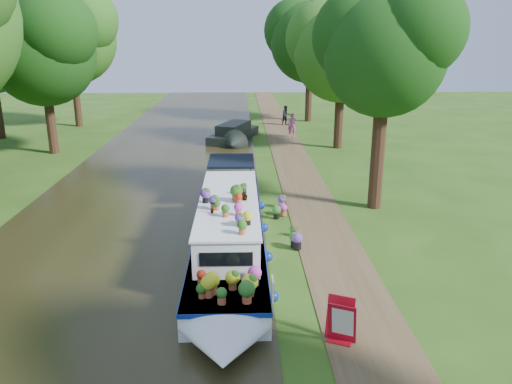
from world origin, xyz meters
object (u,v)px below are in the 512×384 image
(second_boat, at_px, (234,133))
(pedestrian_dark, at_px, (286,115))
(sandwich_board, at_px, (341,323))
(pedestrian_pink, at_px, (292,125))
(plant_boat, at_px, (229,229))

(second_boat, height_order, pedestrian_dark, pedestrian_dark)
(sandwich_board, xyz_separation_m, pedestrian_dark, (1.42, 30.60, 0.33))
(second_boat, xyz_separation_m, pedestrian_pink, (4.21, 1.08, 0.39))
(sandwich_board, height_order, pedestrian_pink, pedestrian_pink)
(second_boat, relative_size, sandwich_board, 6.49)
(plant_boat, xyz_separation_m, second_boat, (-0.08, 19.17, -0.35))
(second_boat, xyz_separation_m, pedestrian_dark, (4.23, 6.26, 0.33))
(pedestrian_pink, bearing_deg, sandwich_board, -86.83)
(plant_boat, distance_m, pedestrian_dark, 25.76)
(plant_boat, relative_size, second_boat, 2.00)
(sandwich_board, bearing_deg, second_boat, 120.78)
(pedestrian_dark, bearing_deg, plant_boat, -123.93)
(pedestrian_pink, height_order, pedestrian_dark, pedestrian_pink)
(sandwich_board, relative_size, pedestrian_pink, 0.60)
(plant_boat, height_order, second_boat, plant_boat)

